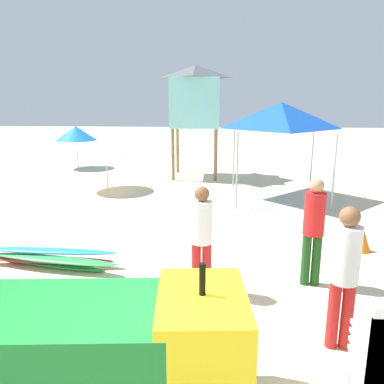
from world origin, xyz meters
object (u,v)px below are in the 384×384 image
(lifeguard_near_right, at_px, (314,225))
(beach_umbrella_left, at_px, (106,151))
(lifeguard_far_right, at_px, (345,269))
(traffic_cone_near, at_px, (362,238))
(lifeguard_tower, at_px, (196,97))
(lifeguard_near_left, at_px, (202,233))
(utility_cart, at_px, (114,337))
(popup_canopy, at_px, (281,116))
(beach_umbrella_far, at_px, (76,133))
(surfboard_pile, at_px, (51,258))

(lifeguard_near_right, distance_m, beach_umbrella_left, 8.09)
(lifeguard_far_right, distance_m, traffic_cone_near, 3.50)
(lifeguard_tower, bearing_deg, lifeguard_near_left, -85.78)
(utility_cart, distance_m, popup_canopy, 9.02)
(beach_umbrella_far, height_order, traffic_cone_near, beach_umbrella_far)
(lifeguard_near_left, height_order, lifeguard_near_right, lifeguard_near_right)
(lifeguard_near_right, bearing_deg, beach_umbrella_far, 126.32)
(lifeguard_near_left, distance_m, popup_canopy, 6.57)
(popup_canopy, relative_size, traffic_cone_near, 5.47)
(lifeguard_near_left, height_order, popup_canopy, popup_canopy)
(surfboard_pile, bearing_deg, popup_canopy, 48.65)
(beach_umbrella_far, bearing_deg, lifeguard_far_right, -57.64)
(lifeguard_near_left, xyz_separation_m, lifeguard_far_right, (1.70, -1.22, 0.05))
(utility_cart, relative_size, lifeguard_near_left, 1.58)
(lifeguard_far_right, relative_size, beach_umbrella_left, 0.94)
(beach_umbrella_left, xyz_separation_m, beach_umbrella_far, (-2.54, 4.17, 0.22))
(popup_canopy, bearing_deg, traffic_cone_near, -75.79)
(lifeguard_tower, bearing_deg, popup_canopy, -50.23)
(utility_cart, distance_m, lifeguard_tower, 11.89)
(lifeguard_near_left, bearing_deg, lifeguard_tower, 94.22)
(lifeguard_tower, relative_size, beach_umbrella_far, 2.28)
(surfboard_pile, xyz_separation_m, popup_canopy, (4.70, 5.34, 2.30))
(lifeguard_near_right, relative_size, lifeguard_far_right, 1.00)
(beach_umbrella_far, bearing_deg, beach_umbrella_left, -58.69)
(utility_cart, height_order, lifeguard_tower, lifeguard_tower)
(lifeguard_near_left, relative_size, lifeguard_tower, 0.40)
(surfboard_pile, xyz_separation_m, traffic_cone_near, (5.76, 1.18, 0.10))
(surfboard_pile, relative_size, traffic_cone_near, 4.93)
(utility_cart, xyz_separation_m, lifeguard_far_right, (2.38, 1.15, 0.22))
(utility_cart, relative_size, lifeguard_tower, 0.64)
(surfboard_pile, relative_size, lifeguard_near_left, 1.53)
(lifeguard_near_left, xyz_separation_m, popup_canopy, (1.99, 6.08, 1.50))
(lifeguard_tower, height_order, traffic_cone_near, lifeguard_tower)
(surfboard_pile, bearing_deg, beach_umbrella_left, 96.69)
(surfboard_pile, xyz_separation_m, lifeguard_far_right, (4.41, -1.96, 0.85))
(traffic_cone_near, bearing_deg, beach_umbrella_far, 135.24)
(surfboard_pile, bearing_deg, lifeguard_tower, 76.71)
(traffic_cone_near, bearing_deg, lifeguard_near_right, -131.23)
(lifeguard_near_right, bearing_deg, utility_cart, -131.03)
(lifeguard_tower, distance_m, traffic_cone_near, 8.73)
(utility_cart, distance_m, beach_umbrella_left, 9.44)
(beach_umbrella_left, distance_m, beach_umbrella_far, 4.89)
(lifeguard_far_right, bearing_deg, lifeguard_near_left, 144.18)
(lifeguard_tower, distance_m, beach_umbrella_far, 5.68)
(lifeguard_near_left, height_order, beach_umbrella_far, beach_umbrella_far)
(popup_canopy, xyz_separation_m, lifeguard_tower, (-2.68, 3.22, 0.57))
(surfboard_pile, height_order, lifeguard_tower, lifeguard_tower)
(lifeguard_tower, bearing_deg, utility_cart, -90.01)
(lifeguard_near_right, relative_size, beach_umbrella_far, 0.96)
(lifeguard_near_right, bearing_deg, popup_canopy, 87.29)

